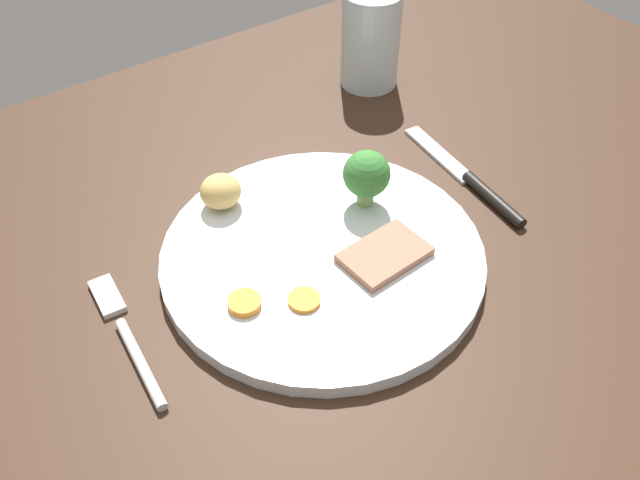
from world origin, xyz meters
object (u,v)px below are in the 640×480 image
meat_slice_main (385,254)px  broccoli_floret (367,175)px  fork (126,334)px  water_glass (371,39)px  carrot_coin_front (245,303)px  carrot_coin_back (304,300)px  roast_potato_left (221,191)px  knife (472,182)px  dinner_plate (320,253)px

meat_slice_main → broccoli_floret: 8.18cm
fork → water_glass: (40.65, 19.45, 5.31)cm
meat_slice_main → carrot_coin_front: meat_slice_main is taller
carrot_coin_back → fork: bearing=154.7°
roast_potato_left → water_glass: water_glass is taller
roast_potato_left → fork: bearing=-149.0°
fork → carrot_coin_back: bearing=-110.6°
carrot_coin_front → fork: bearing=157.3°
carrot_coin_front → fork: (-9.12, 3.82, -1.35)cm
broccoli_floret → water_glass: water_glass is taller
meat_slice_main → carrot_coin_front: bearing=169.5°
meat_slice_main → broccoli_floret: size_ratio=1.31×
roast_potato_left → knife: (23.03, -10.69, -2.63)cm
roast_potato_left → knife: bearing=-24.9°
meat_slice_main → broccoli_floret: bearing=65.0°
fork → meat_slice_main: bearing=-101.0°
carrot_coin_back → roast_potato_left: bearing=88.0°
dinner_plate → knife: 18.80cm
carrot_coin_front → carrot_coin_back: bearing=-30.4°
meat_slice_main → carrot_coin_back: 8.72cm
carrot_coin_back → broccoli_floret: size_ratio=0.48×
fork → knife: 37.02cm
meat_slice_main → broccoli_floret: (3.22, 6.90, 2.97)cm
dinner_plate → meat_slice_main: 5.96cm
knife → roast_potato_left: bearing=71.4°
roast_potato_left → carrot_coin_back: bearing=-92.0°
fork → knife: bearing=-88.9°
fork → roast_potato_left: bearing=-54.3°
carrot_coin_front → broccoli_floret: (16.21, 4.50, 3.03)cm
roast_potato_left → carrot_coin_back: (-0.52, -14.68, -1.46)cm
meat_slice_main → carrot_coin_front: 13.21cm
dinner_plate → fork: size_ratio=1.91×
carrot_coin_front → broccoli_floret: broccoli_floret is taller
carrot_coin_back → water_glass: water_glass is taller
dinner_plate → broccoli_floret: 8.65cm
dinner_plate → broccoli_floret: broccoli_floret is taller
dinner_plate → knife: dinner_plate is taller
meat_slice_main → fork: bearing=164.3°
carrot_coin_back → broccoli_floret: broccoli_floret is taller
dinner_plate → fork: dinner_plate is taller
carrot_coin_front → knife: carrot_coin_front is taller
dinner_plate → fork: 18.26cm
meat_slice_main → broccoli_floret: broccoli_floret is taller
dinner_plate → meat_slice_main: bearing=-47.5°
meat_slice_main → carrot_coin_back: size_ratio=2.72×
dinner_plate → water_glass: (22.50, 21.37, 5.00)cm
fork → water_glass: size_ratio=1.34×
carrot_coin_back → knife: 23.91cm
water_glass → fork: bearing=-154.4°
meat_slice_main → knife: size_ratio=0.41×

